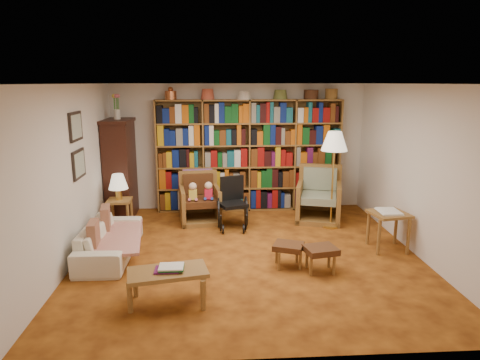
{
  "coord_description": "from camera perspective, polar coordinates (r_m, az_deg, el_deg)",
  "views": [
    {
      "loc": [
        -0.5,
        -6.0,
        2.52
      ],
      "look_at": [
        -0.09,
        0.6,
        1.01
      ],
      "focal_mm": 32.0,
      "sensor_mm": 36.0,
      "label": 1
    }
  ],
  "objects": [
    {
      "name": "side_table_lamp",
      "position": [
        7.75,
        -15.74,
        -3.48
      ],
      "size": [
        0.42,
        0.42,
        0.53
      ],
      "color": "olive",
      "rests_on": "floor"
    },
    {
      "name": "coffee_table",
      "position": [
        5.11,
        -9.62,
        -12.36
      ],
      "size": [
        0.98,
        0.62,
        0.47
      ],
      "color": "olive",
      "rests_on": "floor"
    },
    {
      "name": "curio_cabinet",
      "position": [
        8.33,
        -15.66,
        1.58
      ],
      "size": [
        0.5,
        0.95,
        2.4
      ],
      "color": "#34150E",
      "rests_on": "floor"
    },
    {
      "name": "sofa",
      "position": [
        6.66,
        -16.94,
        -7.65
      ],
      "size": [
        1.7,
        0.68,
        0.49
      ],
      "primitive_type": "imported",
      "rotation": [
        0.0,
        0.0,
        1.56
      ],
      "color": "beige",
      "rests_on": "floor"
    },
    {
      "name": "ceiling",
      "position": [
        6.02,
        1.24,
        12.71
      ],
      "size": [
        5.0,
        5.0,
        0.0
      ],
      "primitive_type": "plane",
      "rotation": [
        3.14,
        0.0,
        0.0
      ],
      "color": "white",
      "rests_on": "wall_back"
    },
    {
      "name": "bookshelf",
      "position": [
        8.46,
        1.23,
        3.72
      ],
      "size": [
        3.6,
        0.3,
        2.42
      ],
      "color": "olive",
      "rests_on": "floor"
    },
    {
      "name": "floor_lamp",
      "position": [
        7.5,
        12.46,
        4.56
      ],
      "size": [
        0.45,
        0.45,
        1.71
      ],
      "color": "gold",
      "rests_on": "floor"
    },
    {
      "name": "armchair_leather",
      "position": [
        7.98,
        -5.34,
        -2.75
      ],
      "size": [
        0.82,
        0.85,
        0.92
      ],
      "color": "olive",
      "rests_on": "floor"
    },
    {
      "name": "framed_pictures",
      "position": [
        6.66,
        -20.87,
        4.33
      ],
      "size": [
        0.03,
        0.52,
        0.97
      ],
      "color": "black",
      "rests_on": "wall_left"
    },
    {
      "name": "footstool_a",
      "position": [
        6.05,
        6.47,
        -8.99
      ],
      "size": [
        0.49,
        0.46,
        0.34
      ],
      "color": "#502615",
      "rests_on": "floor"
    },
    {
      "name": "cushion_left",
      "position": [
        6.95,
        -17.45,
        -5.06
      ],
      "size": [
        0.19,
        0.4,
        0.39
      ],
      "primitive_type": "cube",
      "rotation": [
        0.0,
        0.0,
        0.17
      ],
      "color": "maroon",
      "rests_on": "sofa"
    },
    {
      "name": "cushion_right",
      "position": [
        6.3,
        -18.94,
        -7.0
      ],
      "size": [
        0.15,
        0.38,
        0.37
      ],
      "primitive_type": "cube",
      "rotation": [
        0.0,
        0.0,
        0.1
      ],
      "color": "maroon",
      "rests_on": "sofa"
    },
    {
      "name": "wall_right",
      "position": [
        6.82,
        22.6,
        1.17
      ],
      "size": [
        0.0,
        5.0,
        5.0
      ],
      "primitive_type": "plane",
      "rotation": [
        1.57,
        0.0,
        -1.57
      ],
      "color": "silver",
      "rests_on": "floor"
    },
    {
      "name": "wheelchair",
      "position": [
        7.57,
        -1.03,
        -3.3
      ],
      "size": [
        0.56,
        0.72,
        0.9
      ],
      "color": "black",
      "rests_on": "floor"
    },
    {
      "name": "floor",
      "position": [
        6.52,
        1.13,
        -9.83
      ],
      "size": [
        5.0,
        5.0,
        0.0
      ],
      "primitive_type": "plane",
      "color": "#B0611B",
      "rests_on": "ground"
    },
    {
      "name": "sofa_throw",
      "position": [
        6.63,
        -16.55,
        -7.22
      ],
      "size": [
        0.99,
        1.59,
        0.04
      ],
      "primitive_type": "cube",
      "rotation": [
        0.0,
        0.0,
        0.13
      ],
      "color": "beige",
      "rests_on": "sofa"
    },
    {
      "name": "wall_back",
      "position": [
        8.6,
        -0.2,
        4.41
      ],
      "size": [
        5.0,
        0.0,
        5.0
      ],
      "primitive_type": "plane",
      "rotation": [
        1.57,
        0.0,
        0.0
      ],
      "color": "silver",
      "rests_on": "floor"
    },
    {
      "name": "side_table_papers",
      "position": [
        6.92,
        19.22,
        -4.87
      ],
      "size": [
        0.61,
        0.61,
        0.62
      ],
      "color": "olive",
      "rests_on": "floor"
    },
    {
      "name": "footstool_b",
      "position": [
        5.96,
        10.71,
        -9.36
      ],
      "size": [
        0.48,
        0.43,
        0.35
      ],
      "color": "#502615",
      "rests_on": "floor"
    },
    {
      "name": "table_lamp",
      "position": [
        7.64,
        -15.94,
        -0.31
      ],
      "size": [
        0.33,
        0.33,
        0.45
      ],
      "color": "gold",
      "rests_on": "side_table_lamp"
    },
    {
      "name": "wall_front",
      "position": [
        3.75,
        4.37,
        -6.91
      ],
      "size": [
        5.0,
        0.0,
        5.0
      ],
      "primitive_type": "plane",
      "rotation": [
        -1.57,
        0.0,
        0.0
      ],
      "color": "silver",
      "rests_on": "floor"
    },
    {
      "name": "armchair_sage",
      "position": [
        8.17,
        10.28,
        -2.5
      ],
      "size": [
        1.02,
        1.03,
        1.0
      ],
      "color": "olive",
      "rests_on": "floor"
    },
    {
      "name": "wall_left",
      "position": [
        6.44,
        -21.56,
        0.62
      ],
      "size": [
        0.0,
        5.0,
        5.0
      ],
      "primitive_type": "plane",
      "rotation": [
        1.57,
        0.0,
        1.57
      ],
      "color": "silver",
      "rests_on": "floor"
    }
  ]
}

